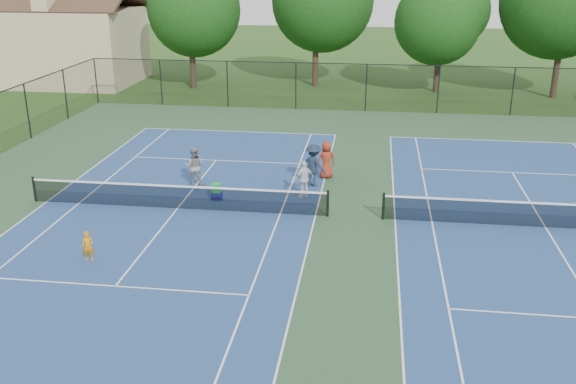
# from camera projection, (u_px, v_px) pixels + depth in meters

# --- Properties ---
(ground) EXTENTS (140.00, 140.00, 0.00)m
(ground) POSITION_uv_depth(u_px,v_px,m) (355.00, 218.00, 24.48)
(ground) COLOR #234716
(ground) RESTS_ON ground
(court_pad) EXTENTS (36.00, 36.00, 0.01)m
(court_pad) POSITION_uv_depth(u_px,v_px,m) (355.00, 218.00, 24.48)
(court_pad) COLOR #2B4C33
(court_pad) RESTS_ON ground
(tennis_court_left) EXTENTS (12.00, 23.83, 1.07)m
(tennis_court_left) POSITION_uv_depth(u_px,v_px,m) (177.00, 206.00, 25.33)
(tennis_court_left) COLOR navy
(tennis_court_left) RESTS_ON ground
(tennis_court_right) EXTENTS (12.00, 23.83, 1.07)m
(tennis_court_right) POSITION_uv_depth(u_px,v_px,m) (546.00, 225.00, 23.57)
(tennis_court_right) COLOR navy
(tennis_court_right) RESTS_ON ground
(perimeter_fence) EXTENTS (36.08, 36.08, 3.02)m
(perimeter_fence) POSITION_uv_depth(u_px,v_px,m) (356.00, 178.00, 23.93)
(perimeter_fence) COLOR black
(perimeter_fence) RESTS_ON ground
(tree_back_a) EXTENTS (6.80, 6.80, 9.15)m
(tree_back_a) POSITION_uv_depth(u_px,v_px,m) (190.00, 5.00, 46.32)
(tree_back_a) COLOR #2D2116
(tree_back_a) RESTS_ON ground
(tree_back_c) EXTENTS (6.00, 6.00, 8.40)m
(tree_back_c) POSITION_uv_depth(u_px,v_px,m) (442.00, 15.00, 45.18)
(tree_back_c) COLOR #2D2116
(tree_back_c) RESTS_ON ground
(clapboard_house) EXTENTS (10.80, 8.10, 7.65)m
(clapboard_house) POSITION_uv_depth(u_px,v_px,m) (70.00, 42.00, 49.52)
(clapboard_house) COLOR tan
(clapboard_house) RESTS_ON ground
(child_player) EXTENTS (0.44, 0.36, 1.03)m
(child_player) POSITION_uv_depth(u_px,v_px,m) (88.00, 246.00, 20.89)
(child_player) COLOR orange
(child_player) RESTS_ON ground
(instructor) EXTENTS (0.91, 0.75, 1.75)m
(instructor) POSITION_uv_depth(u_px,v_px,m) (194.00, 166.00, 27.63)
(instructor) COLOR gray
(instructor) RESTS_ON ground
(bystander_a) EXTENTS (0.96, 0.89, 1.58)m
(bystander_a) POSITION_uv_depth(u_px,v_px,m) (304.00, 179.00, 26.32)
(bystander_a) COLOR silver
(bystander_a) RESTS_ON ground
(bystander_b) EXTENTS (1.39, 1.18, 1.87)m
(bystander_b) POSITION_uv_depth(u_px,v_px,m) (313.00, 165.00, 27.58)
(bystander_b) COLOR #192538
(bystander_b) RESTS_ON ground
(bystander_c) EXTENTS (0.98, 0.84, 1.69)m
(bystander_c) POSITION_uv_depth(u_px,v_px,m) (326.00, 160.00, 28.61)
(bystander_c) COLOR maroon
(bystander_c) RESTS_ON ground
(ball_crate) EXTENTS (0.44, 0.34, 0.33)m
(ball_crate) POSITION_uv_depth(u_px,v_px,m) (217.00, 196.00, 26.23)
(ball_crate) COLOR navy
(ball_crate) RESTS_ON ground
(ball_hopper) EXTENTS (0.35, 0.29, 0.38)m
(ball_hopper) POSITION_uv_depth(u_px,v_px,m) (216.00, 188.00, 26.11)
(ball_hopper) COLOR green
(ball_hopper) RESTS_ON ball_crate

